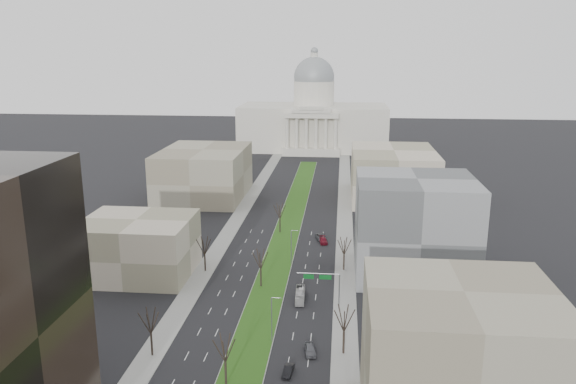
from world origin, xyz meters
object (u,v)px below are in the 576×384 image
Objects in this scene: car_red at (323,240)px; box_van at (300,295)px; car_grey_far at (320,237)px; car_black at (288,371)px; car_grey_near at (310,349)px.

box_van is at bearing -104.02° from car_red.
car_red is 38.34m from box_van.
box_van is at bearing -103.65° from car_grey_far.
box_van is (-2.74, -41.48, 0.42)m from car_grey_far.
car_red is (3.51, 67.60, 0.04)m from car_black.
car_black is at bearing -91.74° from box_van.
car_red is (0.20, 60.48, -0.09)m from car_grey_near.
car_grey_far is at bearing 81.08° from car_grey_near.
box_van is (-0.21, 29.44, 0.45)m from car_black.
car_red reaches higher than car_grey_far.
car_grey_near is 60.49m from car_red.
car_black is 67.69m from car_red.
car_grey_far is (2.53, 70.92, 0.03)m from car_black.
car_grey_near is 63.81m from car_grey_far.
car_black is (-3.31, -7.11, -0.13)m from car_grey_near.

